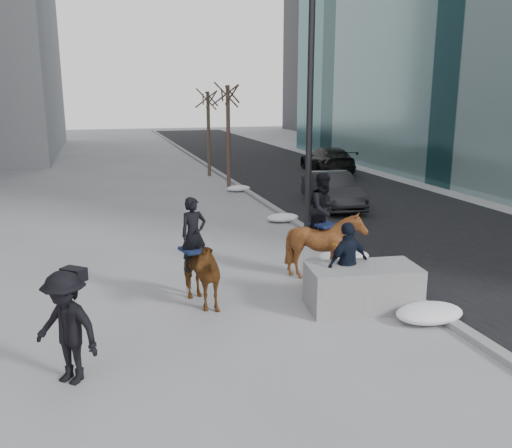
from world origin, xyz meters
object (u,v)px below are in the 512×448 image
object	(u,v)px
mounted_left	(195,266)
mounted_right	(325,237)
planter	(363,287)
car_near	(333,190)

from	to	relation	value
mounted_left	mounted_right	world-z (taller)	mounted_right
planter	car_near	bearing A→B (deg)	69.48
mounted_left	mounted_right	bearing A→B (deg)	13.85
car_near	planter	bearing A→B (deg)	-104.77
mounted_left	mounted_right	xyz separation A→B (m)	(3.19, 0.79, 0.17)
car_near	mounted_right	distance (m)	8.38
car_near	mounted_left	distance (m)	10.76
planter	mounted_right	size ratio (longest dim) A/B	0.88
car_near	mounted_right	bearing A→B (deg)	-109.49
planter	mounted_left	xyz separation A→B (m)	(-3.23, 1.09, 0.39)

